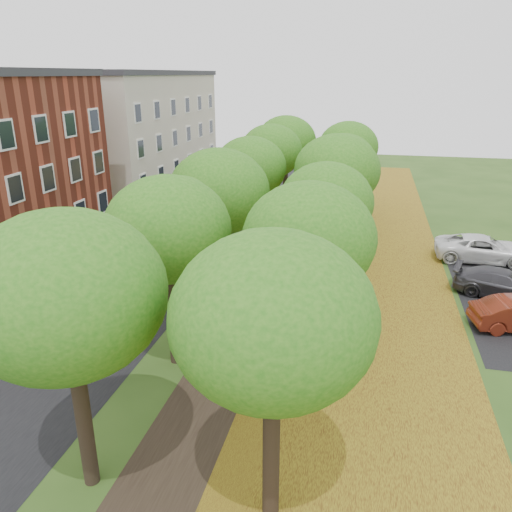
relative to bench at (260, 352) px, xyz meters
The scene contains 10 objects.
ground 6.62m from the bench, 97.80° to the right, with size 120.00×120.00×0.00m, color #2D4C19.
street_asphalt 11.93m from the bench, 134.77° to the left, with size 8.00×70.00×0.01m, color black.
footpath 8.53m from the bench, 96.04° to the left, with size 3.20×70.00×0.01m, color black.
leaf_verge 9.42m from the bench, 64.13° to the left, with size 7.50×70.00×0.01m, color #A1901D.
tree_row_west 10.06m from the bench, 110.09° to the left, with size 4.34×34.34×6.84m.
tree_row_east 9.73m from the bench, 78.62° to the left, with size 4.34×34.34×6.84m.
building_cream 32.29m from the bench, 124.07° to the left, with size 10.30×20.30×10.40m.
bench is the anchor object (origin of this frame).
car_grey 13.13m from the bench, 39.69° to the left, with size 1.85×4.55×1.32m, color #38373D.
car_white 16.78m from the bench, 52.96° to the left, with size 2.44×5.28×1.47m, color white.
Camera 1 is at (4.32, -9.11, 10.11)m, focal length 35.00 mm.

